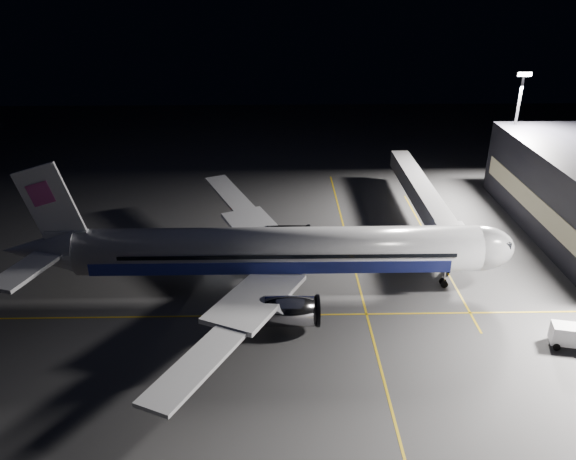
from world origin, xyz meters
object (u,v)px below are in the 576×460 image
(jet_bridge, at_px, (424,198))
(baggage_tug, at_px, (219,243))
(floodlight_mast_north, at_px, (516,122))
(service_truck, at_px, (575,336))
(safety_cone_c, at_px, (288,236))
(safety_cone_b, at_px, (301,236))
(safety_cone_a, at_px, (233,270))
(airliner, at_px, (270,251))

(jet_bridge, xyz_separation_m, baggage_tug, (-30.40, -7.19, -3.77))
(jet_bridge, height_order, baggage_tug, jet_bridge)
(floodlight_mast_north, xyz_separation_m, service_truck, (-9.25, -44.47, -11.03))
(service_truck, distance_m, safety_cone_c, 39.61)
(service_truck, relative_size, safety_cone_b, 7.66)
(floodlight_mast_north, relative_size, safety_cone_a, 34.40)
(service_truck, relative_size, safety_cone_c, 9.61)
(safety_cone_a, bearing_deg, service_truck, -24.14)
(service_truck, height_order, safety_cone_c, service_truck)
(baggage_tug, distance_m, safety_cone_c, 10.22)
(safety_cone_a, distance_m, safety_cone_c, 12.41)
(safety_cone_a, bearing_deg, safety_cone_b, 47.15)
(floodlight_mast_north, bearing_deg, airliner, -142.09)
(airliner, height_order, service_truck, airliner)
(safety_cone_b, bearing_deg, baggage_tug, -164.96)
(service_truck, distance_m, safety_cone_b, 38.19)
(safety_cone_a, relative_size, safety_cone_b, 0.89)
(service_truck, bearing_deg, safety_cone_a, 168.93)
(floodlight_mast_north, height_order, service_truck, floodlight_mast_north)
(baggage_tug, height_order, safety_cone_a, baggage_tug)
(floodlight_mast_north, bearing_deg, baggage_tug, -156.43)
(airliner, distance_m, floodlight_mast_north, 52.56)
(airliner, xyz_separation_m, safety_cone_a, (-4.95, 4.00, -4.86))
(airliner, distance_m, service_truck, 34.40)
(safety_cone_b, bearing_deg, floodlight_mast_north, 26.08)
(safety_cone_b, bearing_deg, safety_cone_c, 180.00)
(airliner, relative_size, safety_cone_a, 102.16)
(safety_cone_a, height_order, safety_cone_b, safety_cone_b)
(safety_cone_a, xyz_separation_m, safety_cone_c, (7.34, 10.00, -0.03))
(safety_cone_a, bearing_deg, jet_bridge, 26.63)
(safety_cone_b, bearing_deg, safety_cone_a, -132.85)
(floodlight_mast_north, relative_size, safety_cone_b, 30.45)
(safety_cone_a, relative_size, safety_cone_c, 1.11)
(floodlight_mast_north, xyz_separation_m, safety_cone_b, (-36.75, -17.99, -12.03))
(baggage_tug, bearing_deg, safety_cone_b, 1.32)
(jet_bridge, bearing_deg, airliner, -141.96)
(airliner, bearing_deg, baggage_tug, 123.98)
(floodlight_mast_north, bearing_deg, jet_bridge, -142.26)
(service_truck, bearing_deg, safety_cone_b, 149.15)
(airliner, xyz_separation_m, jet_bridge, (23.08, 18.06, -0.58))
(baggage_tug, xyz_separation_m, safety_cone_c, (9.72, 3.13, -0.54))
(safety_cone_b, bearing_deg, service_truck, -43.91)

